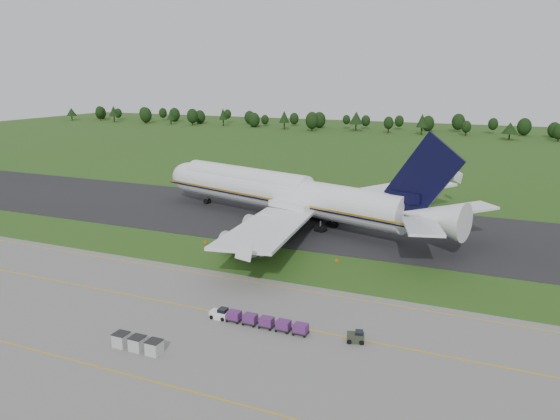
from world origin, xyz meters
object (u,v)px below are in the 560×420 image
at_px(aircraft, 285,193).
at_px(uld_row, 138,343).
at_px(utility_cart, 356,338).
at_px(edge_markers, 268,251).
at_px(baggage_train, 256,320).

xyz_separation_m(aircraft, uld_row, (7.09, -61.47, -5.42)).
relative_size(utility_cart, edge_markers, 0.09).
xyz_separation_m(aircraft, baggage_train, (17.16, -50.04, -5.51)).
bearing_deg(aircraft, utility_cart, -58.46).
relative_size(aircraft, edge_markers, 2.92).
bearing_deg(baggage_train, aircraft, 108.93).
height_order(uld_row, edge_markers, uld_row).
distance_m(baggage_train, edge_markers, 30.17).
height_order(aircraft, baggage_train, aircraft).
bearing_deg(utility_cart, edge_markers, 131.90).
bearing_deg(edge_markers, utility_cart, -48.10).
xyz_separation_m(baggage_train, edge_markers, (-11.32, 27.97, -0.55)).
bearing_deg(utility_cart, uld_row, -152.13).
xyz_separation_m(uld_row, edge_markers, (-1.24, 39.40, -0.64)).
height_order(baggage_train, edge_markers, baggage_train).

